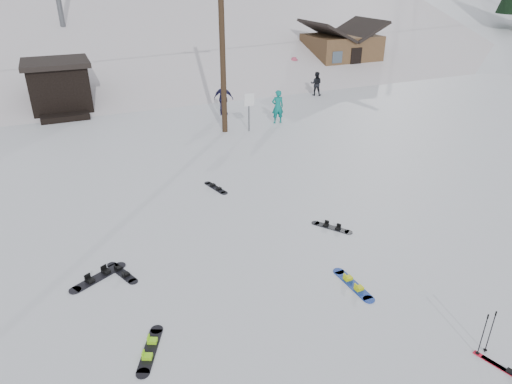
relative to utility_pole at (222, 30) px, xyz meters
name	(u,v)px	position (x,y,z in m)	size (l,w,h in m)	color
ground	(360,331)	(-2.00, -14.00, -4.68)	(200.00, 200.00, 0.00)	white
ski_slope	(107,129)	(-2.00, 41.00, -16.68)	(60.00, 75.00, 45.00)	silver
ridge_right	(368,101)	(36.00, 36.00, -15.68)	(34.00, 85.00, 36.00)	white
treeline_right	(402,32)	(34.00, 28.00, -4.68)	(20.00, 60.00, 10.00)	black
treeline_crest	(75,14)	(-2.00, 72.00, -4.68)	(50.00, 6.00, 10.00)	black
utility_pole	(222,30)	(0.00, 0.00, 0.00)	(2.00, 0.26, 9.00)	#3A2819
trail_sign	(249,105)	(1.10, -0.42, -3.41)	(0.50, 0.09, 1.85)	#595B60
lift_hut	(59,86)	(-7.00, 6.94, -3.32)	(3.40, 4.10, 2.75)	black
cabin	(341,52)	(13.00, 10.00, -3.20)	(5.39, 4.40, 3.77)	brown
hero_snowboard	(353,284)	(-1.20, -12.59, -4.65)	(0.33, 1.53, 0.11)	#1939A4
ski_poles	(487,333)	(-0.08, -15.52, -4.14)	(0.29, 0.08, 1.06)	black
board_scatter_a	(98,277)	(-7.00, -9.73, -4.65)	(1.47, 0.92, 0.11)	black
board_scatter_b	(122,273)	(-6.41, -9.77, -4.66)	(0.64, 1.21, 0.09)	black
board_scatter_c	(150,350)	(-6.30, -12.74, -4.65)	(0.79, 1.36, 0.10)	black
board_scatter_d	(332,227)	(-0.18, -9.97, -4.66)	(0.87, 1.13, 0.09)	black
board_scatter_f	(216,188)	(-2.51, -5.90, -4.66)	(0.52, 1.29, 0.09)	black
skier_teal	(278,107)	(2.93, 0.20, -3.83)	(0.62, 0.41, 1.69)	#0B736C
skier_dark	(316,84)	(7.62, 4.37, -3.96)	(0.70, 0.55, 1.45)	black
skier_pink	(294,68)	(8.63, 9.24, -3.93)	(0.97, 0.56, 1.51)	#C04361
skier_navy	(224,99)	(0.90, 2.62, -3.78)	(1.05, 0.44, 1.79)	#1A193E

